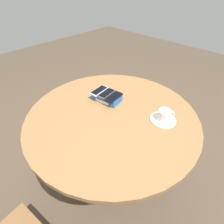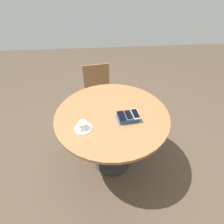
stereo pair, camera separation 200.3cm
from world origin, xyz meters
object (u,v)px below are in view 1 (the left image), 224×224
at_px(phone_box, 107,97).
at_px(coffee_cup, 164,115).
at_px(phone_gray, 107,93).
at_px(saucer, 163,120).
at_px(phone_black, 114,97).
at_px(phone_white, 99,91).
at_px(round_table, 112,126).

distance_m(phone_box, coffee_cup, 0.42).
xyz_separation_m(phone_gray, saucer, (0.41, 0.09, -0.05)).
height_order(phone_black, saucer, phone_black).
distance_m(phone_gray, coffee_cup, 0.42).
relative_size(phone_gray, coffee_cup, 1.51).
height_order(phone_white, phone_gray, same).
bearing_deg(phone_black, round_table, -52.48).
height_order(phone_box, saucer, phone_box).
distance_m(round_table, phone_black, 0.20).
bearing_deg(round_table, coffee_cup, 33.91).
relative_size(round_table, phone_box, 5.24).
distance_m(phone_box, saucer, 0.42).
height_order(phone_box, phone_gray, phone_gray).
height_order(phone_white, phone_black, same).
bearing_deg(round_table, phone_black, 127.52).
distance_m(phone_box, phone_black, 0.07).
bearing_deg(phone_gray, saucer, 11.71).
bearing_deg(phone_gray, round_table, -33.26).
height_order(phone_box, phone_white, phone_white).
bearing_deg(phone_gray, phone_black, 4.97).
bearing_deg(round_table, phone_gray, 146.74).
xyz_separation_m(round_table, phone_gray, (-0.14, 0.09, 0.16)).
height_order(round_table, phone_gray, phone_gray).
relative_size(saucer, coffee_cup, 1.67).
bearing_deg(phone_gray, phone_box, -46.47).
xyz_separation_m(phone_gray, coffee_cup, (0.41, 0.09, -0.01)).
bearing_deg(round_table, phone_white, 158.21).
height_order(phone_gray, phone_black, same).
relative_size(phone_white, coffee_cup, 1.57).
xyz_separation_m(phone_box, phone_gray, (-0.00, 0.00, 0.03)).
bearing_deg(phone_white, phone_box, 6.86).
distance_m(round_table, coffee_cup, 0.36).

